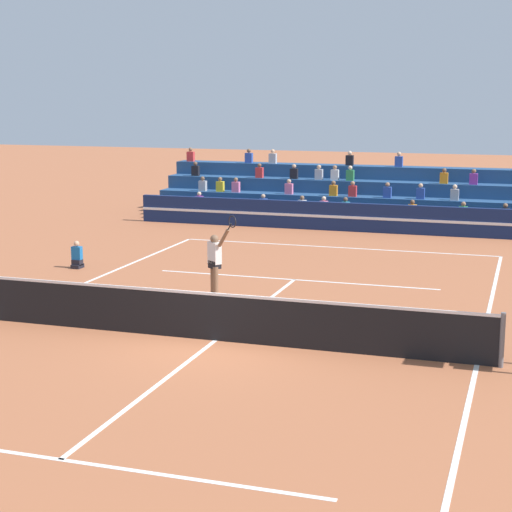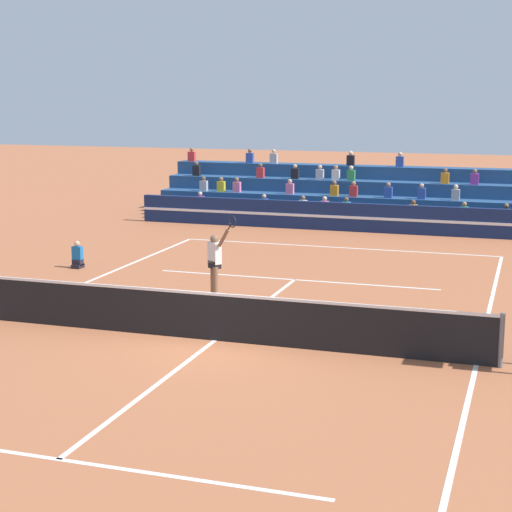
% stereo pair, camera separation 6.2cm
% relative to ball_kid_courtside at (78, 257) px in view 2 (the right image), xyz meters
% --- Properties ---
extents(ground_plane, '(120.00, 120.00, 0.00)m').
position_rel_ball_kid_courtside_xyz_m(ground_plane, '(6.76, -5.99, -0.33)').
color(ground_plane, '#AD603D').
extents(court_lines, '(11.10, 23.90, 0.01)m').
position_rel_ball_kid_courtside_xyz_m(court_lines, '(6.76, -5.99, -0.33)').
color(court_lines, white).
rests_on(court_lines, ground).
extents(tennis_net, '(12.00, 0.10, 1.10)m').
position_rel_ball_kid_courtside_xyz_m(tennis_net, '(6.76, -5.99, 0.21)').
color(tennis_net, slate).
rests_on(tennis_net, ground).
extents(sponsor_banner_wall, '(18.00, 0.26, 1.10)m').
position_rel_ball_kid_courtside_xyz_m(sponsor_banner_wall, '(6.76, 9.55, 0.22)').
color(sponsor_banner_wall, navy).
rests_on(sponsor_banner_wall, ground).
extents(bleacher_stand, '(18.18, 3.80, 2.83)m').
position_rel_ball_kid_courtside_xyz_m(bleacher_stand, '(6.75, 12.72, 0.50)').
color(bleacher_stand, navy).
rests_on(bleacher_stand, ground).
extents(ball_kid_courtside, '(0.30, 0.36, 0.84)m').
position_rel_ball_kid_courtside_xyz_m(ball_kid_courtside, '(0.00, 0.00, 0.00)').
color(ball_kid_courtside, black).
rests_on(ball_kid_courtside, ground).
extents(tennis_player, '(1.07, 0.82, 2.36)m').
position_rel_ball_kid_courtside_xyz_m(tennis_player, '(5.47, -2.56, 0.65)').
color(tennis_player, brown).
rests_on(tennis_player, ground).
extents(tennis_ball, '(0.07, 0.07, 0.07)m').
position_rel_ball_kid_courtside_xyz_m(tennis_ball, '(7.91, -3.50, -0.30)').
color(tennis_ball, '#C6DB33').
rests_on(tennis_ball, ground).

